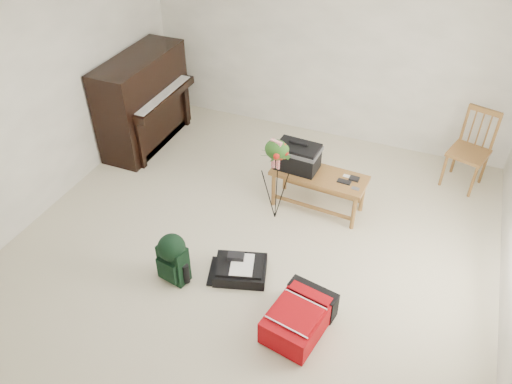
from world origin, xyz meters
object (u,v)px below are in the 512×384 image
at_px(dining_chair, 469,150).
at_px(red_suitcase, 301,314).
at_px(black_duffel, 240,269).
at_px(flower_stand, 276,181).
at_px(green_backpack, 173,256).
at_px(piano, 144,103).
at_px(bench, 304,163).

bearing_deg(dining_chair, red_suitcase, -95.75).
height_order(dining_chair, black_duffel, dining_chair).
distance_m(black_duffel, flower_stand, 1.07).
bearing_deg(dining_chair, green_backpack, -115.40).
distance_m(red_suitcase, green_backpack, 1.36).
relative_size(dining_chair, green_backpack, 1.76).
relative_size(piano, bench, 1.35).
distance_m(bench, red_suitcase, 1.83).
height_order(red_suitcase, black_duffel, red_suitcase).
bearing_deg(black_duffel, green_backpack, -169.99).
bearing_deg(red_suitcase, piano, 154.00).
distance_m(bench, green_backpack, 1.83).
bearing_deg(piano, green_backpack, -52.82).
bearing_deg(black_duffel, piano, 123.19).
xyz_separation_m(dining_chair, red_suitcase, (-1.19, -2.86, -0.33)).
bearing_deg(bench, black_duffel, -95.66).
bearing_deg(piano, bench, -12.39).
distance_m(piano, bench, 2.50).
height_order(bench, red_suitcase, bench).
height_order(dining_chair, flower_stand, flower_stand).
distance_m(dining_chair, black_duffel, 3.19).
relative_size(piano, red_suitcase, 2.00).
bearing_deg(black_duffel, dining_chair, 35.17).
height_order(piano, dining_chair, piano).
height_order(red_suitcase, green_backpack, green_backpack).
relative_size(bench, green_backpack, 1.97).
bearing_deg(bench, green_backpack, -112.73).
xyz_separation_m(piano, bench, (2.44, -0.54, -0.01)).
height_order(green_backpack, flower_stand, flower_stand).
height_order(bench, green_backpack, bench).
xyz_separation_m(dining_chair, green_backpack, (-2.53, -2.80, -0.17)).
bearing_deg(green_backpack, black_duffel, 38.45).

